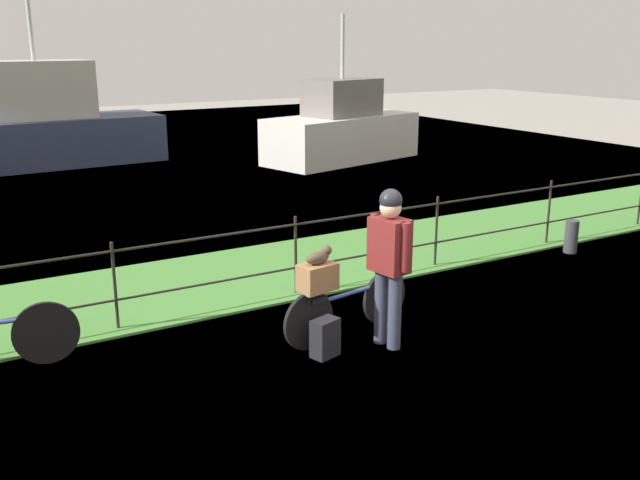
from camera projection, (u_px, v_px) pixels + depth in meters
The scene contains 12 objects.
ground_plane at pixel (412, 366), 6.98m from camera, with size 60.00×60.00×0.00m, color gray.
grass_strip at pixel (262, 272), 9.76m from camera, with size 27.00×2.40×0.03m, color #478438.
harbor_water at pixel (108, 177), 16.55m from camera, with size 30.00×30.00×0.00m, color #426684.
iron_fence at pixel (296, 249), 8.79m from camera, with size 18.04×0.04×1.02m.
bicycle_main at pixel (347, 307), 7.61m from camera, with size 1.70×0.33×0.62m.
wooden_crate at pixel (317, 277), 7.25m from camera, with size 0.39×0.24×0.28m, color olive.
terrier_dog at pixel (319, 256), 7.20m from camera, with size 0.32×0.18×0.18m.
cyclist_person at pixel (389, 254), 7.20m from camera, with size 0.32×0.53×1.68m.
backpack_on_paving at pixel (325, 338), 7.16m from camera, with size 0.28×0.18×0.40m, color black.
mooring_bollard at pixel (571, 237), 10.66m from camera, with size 0.20×0.20×0.50m, color #38383D.
moored_boat_near at pixel (342, 130), 18.67m from camera, with size 4.61×2.72×3.73m.
moored_boat_far at pixel (41, 128), 17.93m from camera, with size 5.98×2.44×4.21m.
Camera 1 is at (-4.03, -5.02, 3.11)m, focal length 39.71 mm.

